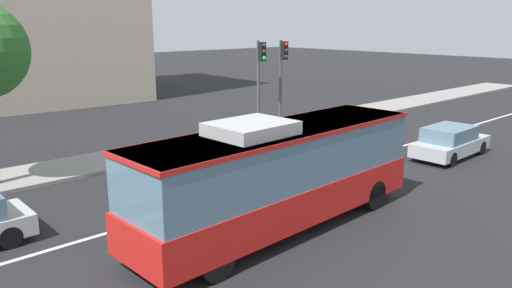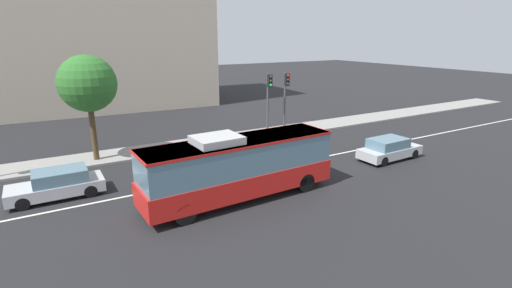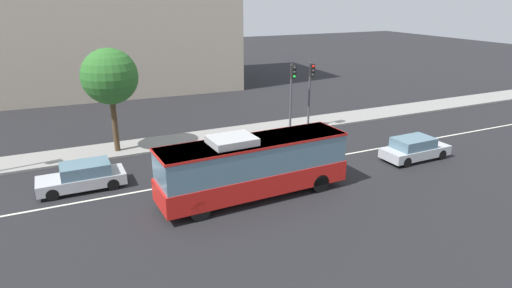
# 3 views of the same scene
# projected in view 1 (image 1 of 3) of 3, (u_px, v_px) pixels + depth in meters

# --- Properties ---
(ground_plane) EXTENTS (160.00, 160.00, 0.00)m
(ground_plane) POSITION_uv_depth(u_px,v_px,m) (240.00, 194.00, 17.86)
(ground_plane) COLOR black
(sidewalk_kerb) EXTENTS (80.00, 3.08, 0.14)m
(sidewalk_kerb) POSITION_uv_depth(u_px,v_px,m) (143.00, 154.00, 23.07)
(sidewalk_kerb) COLOR gray
(sidewalk_kerb) RESTS_ON ground_plane
(lane_centre_line) EXTENTS (76.00, 0.16, 0.01)m
(lane_centre_line) POSITION_uv_depth(u_px,v_px,m) (240.00, 194.00, 17.86)
(lane_centre_line) COLOR silver
(lane_centre_line) RESTS_ON ground_plane
(transit_bus) EXTENTS (10.09, 2.90, 3.46)m
(transit_bus) POSITION_uv_depth(u_px,v_px,m) (280.00, 171.00, 14.48)
(transit_bus) COLOR red
(transit_bus) RESTS_ON ground_plane
(sedan_silver) EXTENTS (4.54, 1.90, 1.46)m
(sedan_silver) POSITION_uv_depth(u_px,v_px,m) (450.00, 142.00, 22.62)
(sedan_silver) COLOR #B7BABF
(sedan_silver) RESTS_ON ground_plane
(traffic_light_near_corner) EXTENTS (0.32, 0.62, 5.20)m
(traffic_light_near_corner) POSITION_uv_depth(u_px,v_px,m) (282.00, 71.00, 26.35)
(traffic_light_near_corner) COLOR #47474C
(traffic_light_near_corner) RESTS_ON ground_plane
(traffic_light_mid_block) EXTENTS (0.33, 0.62, 5.20)m
(traffic_light_mid_block) POSITION_uv_depth(u_px,v_px,m) (260.00, 73.00, 25.31)
(traffic_light_mid_block) COLOR #47474C
(traffic_light_mid_block) RESTS_ON ground_plane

